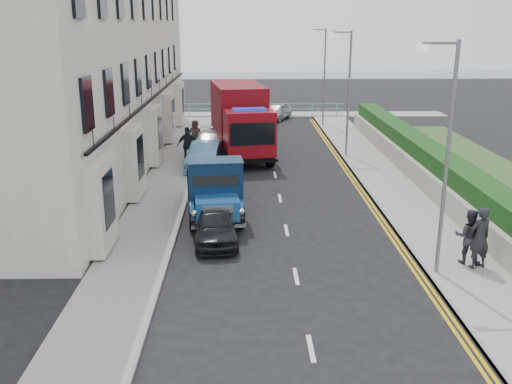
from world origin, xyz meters
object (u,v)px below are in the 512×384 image
at_px(red_lorry, 240,119).
at_px(pedestrian_east_near, 480,238).
at_px(lamp_near, 444,148).
at_px(parked_car_front, 215,224).
at_px(lamp_mid, 347,86).
at_px(lamp_far, 323,71).
at_px(bedford_lorry, 215,193).

distance_m(red_lorry, pedestrian_east_near, 17.87).
distance_m(lamp_near, red_lorry, 17.64).
distance_m(red_lorry, parked_car_front, 13.61).
distance_m(lamp_near, parked_car_front, 8.14).
bearing_deg(red_lorry, lamp_mid, -13.94).
bearing_deg(lamp_far, bedford_lorry, -108.14).
xyz_separation_m(lamp_mid, pedestrian_east_near, (1.48, -15.72, -2.89)).
bearing_deg(pedestrian_east_near, lamp_far, -103.63).
bearing_deg(pedestrian_east_near, lamp_near, -6.10).
bearing_deg(pedestrian_east_near, parked_car_front, -35.19).
distance_m(lamp_mid, red_lorry, 6.25).
height_order(lamp_mid, pedestrian_east_near, lamp_mid).
distance_m(bedford_lorry, parked_car_front, 2.13).
bearing_deg(red_lorry, parked_car_front, -102.62).
distance_m(lamp_near, lamp_mid, 16.00).
bearing_deg(lamp_mid, pedestrian_east_near, -84.64).
relative_size(lamp_mid, pedestrian_east_near, 3.55).
height_order(lamp_near, lamp_mid, same).
bearing_deg(parked_car_front, lamp_near, -28.88).
height_order(lamp_near, pedestrian_east_near, lamp_near).
bearing_deg(lamp_far, parked_car_front, -106.42).
distance_m(lamp_near, lamp_far, 26.00).
bearing_deg(lamp_mid, lamp_far, 90.00).
relative_size(lamp_near, bedford_lorry, 1.31).
xyz_separation_m(lamp_near, red_lorry, (-5.94, 16.51, -1.87)).
height_order(lamp_far, bedford_lorry, lamp_far).
xyz_separation_m(lamp_near, pedestrian_east_near, (1.48, 0.28, -2.89)).
xyz_separation_m(bedford_lorry, parked_car_front, (0.08, -2.07, -0.50)).
distance_m(bedford_lorry, pedestrian_east_near, 9.61).
bearing_deg(lamp_near, lamp_far, 90.00).
distance_m(lamp_mid, pedestrian_east_near, 16.05).
relative_size(lamp_near, parked_car_front, 1.90).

